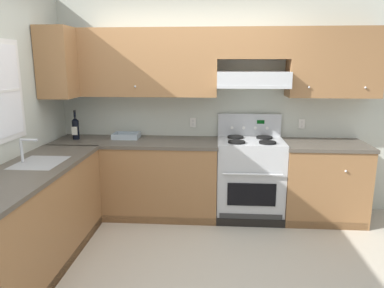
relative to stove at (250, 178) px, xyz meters
name	(u,v)px	position (x,y,z in m)	size (l,w,h in m)	color
ground_plane	(173,272)	(-0.76, -1.25, -0.48)	(7.04, 7.04, 0.00)	#B2AA99
wall_back	(221,90)	(-0.35, 0.27, 1.00)	(4.68, 0.57, 2.55)	beige
counter_back_run	(196,179)	(-0.63, -0.01, -0.03)	(3.60, 0.65, 0.91)	olive
counter_left_run	(32,219)	(-2.00, -1.25, -0.02)	(0.63, 1.91, 1.13)	olive
stove	(250,178)	(0.00, 0.00, 0.00)	(0.76, 0.62, 1.20)	#B7BABC
wine_bottle	(76,128)	(-2.07, 0.02, 0.57)	(0.08, 0.08, 0.35)	black
bowl	(126,136)	(-1.48, 0.11, 0.45)	(0.31, 0.24, 0.06)	#9EADB7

